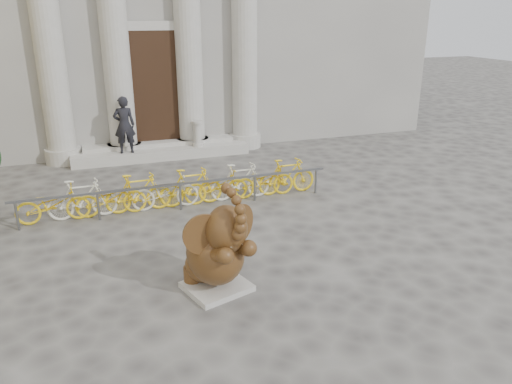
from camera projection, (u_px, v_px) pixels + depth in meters
name	position (u px, v px, depth m)	size (l,w,h in m)	color
ground	(247.00, 291.00, 9.08)	(80.00, 80.00, 0.00)	#474442
entrance_steps	(162.00, 152.00, 17.35)	(6.00, 1.20, 0.36)	#A8A59E
elephant_statue	(217.00, 252.00, 8.83)	(1.42, 1.69, 2.14)	#A8A59E
bike_rack	(178.00, 188.00, 12.82)	(8.00, 0.53, 1.00)	slate
pedestrian	(124.00, 125.00, 16.28)	(0.68, 0.45, 1.88)	black
balustrade_post	(198.00, 135.00, 17.27)	(0.37, 0.37, 0.90)	#A8A59E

